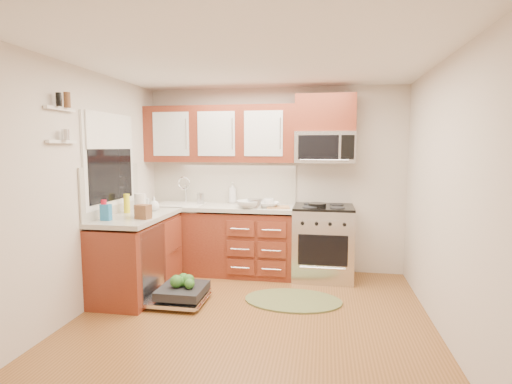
% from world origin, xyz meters
% --- Properties ---
extents(floor, '(3.50, 3.50, 0.00)m').
position_xyz_m(floor, '(0.00, 0.00, 0.00)').
color(floor, brown).
rests_on(floor, ground).
extents(ceiling, '(3.50, 3.50, 0.00)m').
position_xyz_m(ceiling, '(0.00, 0.00, 2.50)').
color(ceiling, white).
rests_on(ceiling, ground).
extents(wall_back, '(3.50, 0.04, 2.50)m').
position_xyz_m(wall_back, '(0.00, 1.75, 1.25)').
color(wall_back, beige).
rests_on(wall_back, ground).
extents(wall_front, '(3.50, 0.04, 2.50)m').
position_xyz_m(wall_front, '(0.00, -1.75, 1.25)').
color(wall_front, beige).
rests_on(wall_front, ground).
extents(wall_left, '(0.04, 3.50, 2.50)m').
position_xyz_m(wall_left, '(-1.75, 0.00, 1.25)').
color(wall_left, beige).
rests_on(wall_left, ground).
extents(wall_right, '(0.04, 3.50, 2.50)m').
position_xyz_m(wall_right, '(1.75, 0.00, 1.25)').
color(wall_right, beige).
rests_on(wall_right, ground).
extents(base_cabinet_back, '(2.05, 0.60, 0.85)m').
position_xyz_m(base_cabinet_back, '(-0.73, 1.45, 0.42)').
color(base_cabinet_back, '#602115').
rests_on(base_cabinet_back, ground).
extents(base_cabinet_left, '(0.60, 1.25, 0.85)m').
position_xyz_m(base_cabinet_left, '(-1.45, 0.52, 0.42)').
color(base_cabinet_left, '#602115').
rests_on(base_cabinet_left, ground).
extents(countertop_back, '(2.07, 0.64, 0.05)m').
position_xyz_m(countertop_back, '(-0.72, 1.44, 0.90)').
color(countertop_back, beige).
rests_on(countertop_back, base_cabinet_back).
extents(countertop_left, '(0.64, 1.27, 0.05)m').
position_xyz_m(countertop_left, '(-1.44, 0.53, 0.90)').
color(countertop_left, beige).
rests_on(countertop_left, base_cabinet_left).
extents(backsplash_back, '(2.05, 0.02, 0.57)m').
position_xyz_m(backsplash_back, '(-0.73, 1.74, 1.21)').
color(backsplash_back, '#B9B5A6').
rests_on(backsplash_back, ground).
extents(backsplash_left, '(0.02, 1.25, 0.57)m').
position_xyz_m(backsplash_left, '(-1.74, 0.52, 1.21)').
color(backsplash_left, '#B9B5A6').
rests_on(backsplash_left, ground).
extents(upper_cabinets, '(2.05, 0.35, 0.75)m').
position_xyz_m(upper_cabinets, '(-0.73, 1.57, 1.88)').
color(upper_cabinets, '#602115').
rests_on(upper_cabinets, ground).
extents(cabinet_over_mw, '(0.76, 0.35, 0.47)m').
position_xyz_m(cabinet_over_mw, '(0.68, 1.57, 2.13)').
color(cabinet_over_mw, '#602115').
rests_on(cabinet_over_mw, ground).
extents(range, '(0.76, 0.64, 0.95)m').
position_xyz_m(range, '(0.68, 1.43, 0.47)').
color(range, silver).
rests_on(range, ground).
extents(microwave, '(0.76, 0.38, 0.40)m').
position_xyz_m(microwave, '(0.68, 1.55, 1.70)').
color(microwave, silver).
rests_on(microwave, ground).
extents(sink, '(0.62, 0.50, 0.26)m').
position_xyz_m(sink, '(-1.25, 1.42, 0.80)').
color(sink, white).
rests_on(sink, ground).
extents(dishwasher, '(0.70, 0.60, 0.20)m').
position_xyz_m(dishwasher, '(-0.86, 0.30, 0.10)').
color(dishwasher, silver).
rests_on(dishwasher, ground).
extents(window, '(0.03, 1.05, 1.05)m').
position_xyz_m(window, '(-1.74, 0.50, 1.55)').
color(window, white).
rests_on(window, ground).
extents(window_blind, '(0.02, 0.96, 0.40)m').
position_xyz_m(window_blind, '(-1.71, 0.50, 1.88)').
color(window_blind, white).
rests_on(window_blind, ground).
extents(shelf_upper, '(0.04, 0.40, 0.03)m').
position_xyz_m(shelf_upper, '(-1.72, -0.35, 2.05)').
color(shelf_upper, white).
rests_on(shelf_upper, ground).
extents(shelf_lower, '(0.04, 0.40, 0.03)m').
position_xyz_m(shelf_lower, '(-1.72, -0.35, 1.75)').
color(shelf_lower, white).
rests_on(shelf_lower, ground).
extents(rug, '(1.27, 1.08, 0.02)m').
position_xyz_m(rug, '(0.37, 0.56, 0.01)').
color(rug, olive).
rests_on(rug, ground).
extents(skillet, '(0.26, 0.26, 0.04)m').
position_xyz_m(skillet, '(0.60, 1.37, 0.97)').
color(skillet, black).
rests_on(skillet, range).
extents(stock_pot, '(0.26, 0.26, 0.12)m').
position_xyz_m(stock_pot, '(-0.18, 1.26, 0.99)').
color(stock_pot, silver).
rests_on(stock_pot, countertop_back).
extents(cutting_board, '(0.32, 0.23, 0.02)m').
position_xyz_m(cutting_board, '(0.10, 1.33, 0.94)').
color(cutting_board, tan).
rests_on(cutting_board, countertop_back).
extents(canister, '(0.11, 0.11, 0.16)m').
position_xyz_m(canister, '(-0.98, 1.48, 1.00)').
color(canister, silver).
rests_on(canister, countertop_back).
extents(paper_towel_roll, '(0.14, 0.14, 0.26)m').
position_xyz_m(paper_towel_roll, '(-1.33, 0.40, 1.06)').
color(paper_towel_roll, white).
rests_on(paper_towel_roll, countertop_left).
extents(mustard_bottle, '(0.09, 0.09, 0.23)m').
position_xyz_m(mustard_bottle, '(-1.62, 0.64, 1.04)').
color(mustard_bottle, yellow).
rests_on(mustard_bottle, countertop_left).
extents(red_bottle, '(0.08, 0.08, 0.22)m').
position_xyz_m(red_bottle, '(-1.62, 0.14, 1.04)').
color(red_bottle, red).
rests_on(red_bottle, countertop_left).
extents(wooden_box, '(0.18, 0.14, 0.16)m').
position_xyz_m(wooden_box, '(-1.25, 0.29, 1.00)').
color(wooden_box, brown).
rests_on(wooden_box, countertop_left).
extents(blue_carton, '(0.11, 0.07, 0.17)m').
position_xyz_m(blue_carton, '(-1.60, 0.14, 1.01)').
color(blue_carton, teal).
rests_on(blue_carton, countertop_left).
extents(bowl_a, '(0.30, 0.30, 0.07)m').
position_xyz_m(bowl_a, '(-0.03, 1.34, 0.96)').
color(bowl_a, '#999999').
rests_on(bowl_a, countertop_back).
extents(bowl_b, '(0.38, 0.38, 0.10)m').
position_xyz_m(bowl_b, '(-0.27, 1.25, 0.97)').
color(bowl_b, '#999999').
rests_on(bowl_b, countertop_back).
extents(cup, '(0.17, 0.17, 0.11)m').
position_xyz_m(cup, '(-0.03, 1.44, 0.98)').
color(cup, '#999999').
rests_on(cup, countertop_back).
extents(soap_bottle_a, '(0.15, 0.15, 0.29)m').
position_xyz_m(soap_bottle_a, '(-0.57, 1.67, 1.07)').
color(soap_bottle_a, '#999999').
rests_on(soap_bottle_a, countertop_back).
extents(soap_bottle_b, '(0.10, 0.10, 0.18)m').
position_xyz_m(soap_bottle_b, '(-1.57, 1.05, 1.01)').
color(soap_bottle_b, '#999999').
rests_on(soap_bottle_b, countertop_left).
extents(soap_bottle_c, '(0.16, 0.16, 0.17)m').
position_xyz_m(soap_bottle_c, '(-1.37, 0.84, 1.01)').
color(soap_bottle_c, '#999999').
rests_on(soap_bottle_c, countertop_left).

